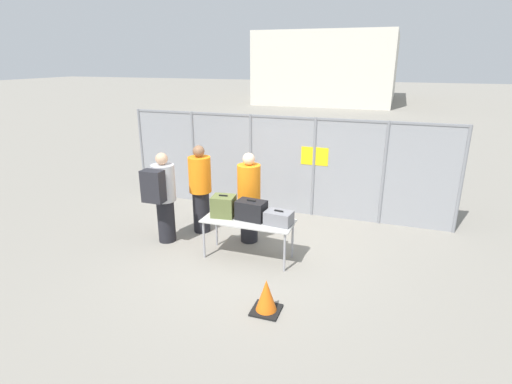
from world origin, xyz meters
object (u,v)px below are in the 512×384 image
object	(u,v)px
utility_trailer	(357,183)
traveler_hooded	(162,195)
inspection_table	(248,224)
suitcase_grey	(279,218)
suitcase_olive	(224,206)
traffic_cone	(266,297)
security_worker_near	(249,197)
security_worker_far	(200,188)
suitcase_black	(251,210)

from	to	relation	value
utility_trailer	traveler_hooded	bearing A→B (deg)	-130.65
inspection_table	suitcase_grey	bearing A→B (deg)	1.35
inspection_table	suitcase_olive	xyz separation A→B (m)	(-0.49, 0.05, 0.25)
utility_trailer	traffic_cone	distance (m)	5.35
security_worker_near	utility_trailer	world-z (taller)	security_worker_near
security_worker_far	utility_trailer	distance (m)	4.20
suitcase_olive	suitcase_grey	bearing A→B (deg)	-2.12
inspection_table	suitcase_olive	distance (m)	0.55
inspection_table	suitcase_black	size ratio (longest dim) A/B	3.00
suitcase_olive	traveler_hooded	bearing A→B (deg)	179.19
security_worker_near	traffic_cone	distance (m)	2.44
traveler_hooded	traffic_cone	xyz separation A→B (m)	(2.56, -1.51, -0.74)
suitcase_olive	suitcase_grey	distance (m)	1.04
suitcase_black	utility_trailer	xyz separation A→B (m)	(1.46, 3.79, -0.47)
security_worker_far	utility_trailer	size ratio (longest dim) A/B	0.41
traveler_hooded	traffic_cone	world-z (taller)	traveler_hooded
suitcase_olive	suitcase_grey	xyz separation A→B (m)	(1.04, -0.04, -0.07)
suitcase_black	traveler_hooded	distance (m)	1.79
security_worker_near	utility_trailer	xyz separation A→B (m)	(1.72, 3.20, -0.50)
suitcase_black	traveler_hooded	xyz separation A→B (m)	(-1.79, 0.00, 0.08)
suitcase_olive	utility_trailer	xyz separation A→B (m)	(1.98, 3.80, -0.49)
utility_trailer	suitcase_olive	bearing A→B (deg)	-117.56
suitcase_grey	utility_trailer	distance (m)	3.98
inspection_table	suitcase_grey	xyz separation A→B (m)	(0.55, 0.01, 0.18)
suitcase_olive	traffic_cone	xyz separation A→B (m)	(1.29, -1.49, -0.68)
security_worker_far	security_worker_near	bearing A→B (deg)	149.15
suitcase_black	traffic_cone	world-z (taller)	suitcase_black
inspection_table	security_worker_far	world-z (taller)	security_worker_far
traffic_cone	utility_trailer	bearing A→B (deg)	82.57
inspection_table	suitcase_black	bearing A→B (deg)	60.94
suitcase_grey	utility_trailer	world-z (taller)	suitcase_grey
suitcase_olive	security_worker_far	bearing A→B (deg)	138.63
utility_trailer	suitcase_grey	bearing A→B (deg)	-103.79
suitcase_black	security_worker_near	size ratio (longest dim) A/B	0.30
inspection_table	suitcase_olive	size ratio (longest dim) A/B	3.67
security_worker_near	inspection_table	bearing A→B (deg)	111.58
suitcase_black	inspection_table	bearing A→B (deg)	-119.06
suitcase_grey	security_worker_far	bearing A→B (deg)	157.63
security_worker_near	security_worker_far	xyz separation A→B (m)	(-1.10, 0.13, 0.02)
inspection_table	suitcase_black	xyz separation A→B (m)	(0.04, 0.07, 0.23)
traffic_cone	security_worker_near	bearing A→B (deg)	116.15
traveler_hooded	traffic_cone	size ratio (longest dim) A/B	3.54
traveler_hooded	security_worker_near	bearing A→B (deg)	34.37
traffic_cone	security_worker_far	bearing A→B (deg)	133.67
suitcase_olive	security_worker_near	bearing A→B (deg)	66.44
security_worker_far	utility_trailer	xyz separation A→B (m)	(2.82, 3.07, -0.52)
suitcase_grey	traffic_cone	xyz separation A→B (m)	(0.25, -1.46, -0.61)
inspection_table	traveler_hooded	xyz separation A→B (m)	(-1.75, 0.07, 0.32)
suitcase_grey	security_worker_far	xyz separation A→B (m)	(-1.87, 0.77, 0.10)
suitcase_grey	security_worker_far	size ratio (longest dim) A/B	0.27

